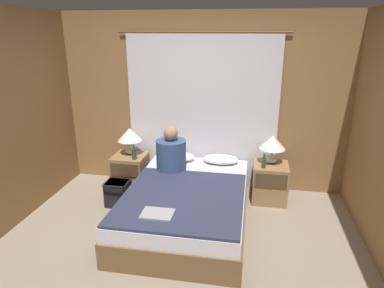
{
  "coord_description": "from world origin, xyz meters",
  "views": [
    {
      "loc": [
        0.71,
        -3.0,
        2.26
      ],
      "look_at": [
        0.0,
        0.93,
        0.91
      ],
      "focal_mm": 32.0,
      "sensor_mm": 36.0,
      "label": 1
    }
  ],
  "objects_px": {
    "bed": "(187,205)",
    "backpack_on_floor": "(118,192)",
    "lamp_right": "(272,144)",
    "pillow_right": "(221,159)",
    "lamp_left": "(130,136)",
    "pillow_left": "(178,156)",
    "person_left_in_bed": "(171,154)",
    "nightstand_right": "(270,182)",
    "laptop_on_bed": "(158,214)",
    "nightstand_left": "(130,172)",
    "beer_bottle_on_right_stand": "(264,162)",
    "beer_bottle_on_left_stand": "(134,154)"
  },
  "relations": [
    {
      "from": "bed",
      "to": "nightstand_right",
      "type": "height_order",
      "value": "nightstand_right"
    },
    {
      "from": "bed",
      "to": "lamp_left",
      "type": "height_order",
      "value": "lamp_left"
    },
    {
      "from": "bed",
      "to": "lamp_right",
      "type": "distance_m",
      "value": 1.42
    },
    {
      "from": "lamp_right",
      "to": "person_left_in_bed",
      "type": "relative_size",
      "value": 0.64
    },
    {
      "from": "bed",
      "to": "laptop_on_bed",
      "type": "xyz_separation_m",
      "value": [
        -0.17,
        -0.71,
        0.27
      ]
    },
    {
      "from": "lamp_left",
      "to": "laptop_on_bed",
      "type": "height_order",
      "value": "lamp_left"
    },
    {
      "from": "backpack_on_floor",
      "to": "beer_bottle_on_left_stand",
      "type": "bearing_deg",
      "value": 72.75
    },
    {
      "from": "nightstand_right",
      "to": "pillow_right",
      "type": "relative_size",
      "value": 1.05
    },
    {
      "from": "nightstand_right",
      "to": "person_left_in_bed",
      "type": "distance_m",
      "value": 1.41
    },
    {
      "from": "nightstand_right",
      "to": "nightstand_left",
      "type": "bearing_deg",
      "value": 180.0
    },
    {
      "from": "nightstand_left",
      "to": "lamp_left",
      "type": "distance_m",
      "value": 0.54
    },
    {
      "from": "bed",
      "to": "backpack_on_floor",
      "type": "relative_size",
      "value": 6.11
    },
    {
      "from": "beer_bottle_on_left_stand",
      "to": "bed",
      "type": "bearing_deg",
      "value": -35.87
    },
    {
      "from": "nightstand_left",
      "to": "pillow_left",
      "type": "relative_size",
      "value": 1.05
    },
    {
      "from": "pillow_right",
      "to": "pillow_left",
      "type": "bearing_deg",
      "value": 180.0
    },
    {
      "from": "lamp_right",
      "to": "pillow_right",
      "type": "relative_size",
      "value": 0.79
    },
    {
      "from": "nightstand_right",
      "to": "person_left_in_bed",
      "type": "xyz_separation_m",
      "value": [
        -1.31,
        -0.27,
        0.43
      ]
    },
    {
      "from": "lamp_right",
      "to": "backpack_on_floor",
      "type": "bearing_deg",
      "value": -164.06
    },
    {
      "from": "lamp_left",
      "to": "person_left_in_bed",
      "type": "relative_size",
      "value": 0.64
    },
    {
      "from": "lamp_left",
      "to": "pillow_left",
      "type": "xyz_separation_m",
      "value": [
        0.69,
        0.03,
        -0.28
      ]
    },
    {
      "from": "bed",
      "to": "laptop_on_bed",
      "type": "height_order",
      "value": "laptop_on_bed"
    },
    {
      "from": "beer_bottle_on_right_stand",
      "to": "backpack_on_floor",
      "type": "distance_m",
      "value": 1.97
    },
    {
      "from": "person_left_in_bed",
      "to": "backpack_on_floor",
      "type": "height_order",
      "value": "person_left_in_bed"
    },
    {
      "from": "nightstand_right",
      "to": "pillow_left",
      "type": "relative_size",
      "value": 1.05
    },
    {
      "from": "beer_bottle_on_left_stand",
      "to": "beer_bottle_on_right_stand",
      "type": "relative_size",
      "value": 1.07
    },
    {
      "from": "pillow_left",
      "to": "person_left_in_bed",
      "type": "relative_size",
      "value": 0.81
    },
    {
      "from": "lamp_right",
      "to": "pillow_right",
      "type": "bearing_deg",
      "value": 177.19
    },
    {
      "from": "laptop_on_bed",
      "to": "backpack_on_floor",
      "type": "bearing_deg",
      "value": 130.77
    },
    {
      "from": "person_left_in_bed",
      "to": "beer_bottle_on_left_stand",
      "type": "height_order",
      "value": "person_left_in_bed"
    },
    {
      "from": "lamp_right",
      "to": "beer_bottle_on_left_stand",
      "type": "bearing_deg",
      "value": -174.23
    },
    {
      "from": "nightstand_right",
      "to": "backpack_on_floor",
      "type": "bearing_deg",
      "value": -165.81
    },
    {
      "from": "lamp_right",
      "to": "pillow_left",
      "type": "height_order",
      "value": "lamp_right"
    },
    {
      "from": "pillow_right",
      "to": "laptop_on_bed",
      "type": "relative_size",
      "value": 1.55
    },
    {
      "from": "pillow_right",
      "to": "beer_bottle_on_right_stand",
      "type": "distance_m",
      "value": 0.63
    },
    {
      "from": "beer_bottle_on_right_stand",
      "to": "laptop_on_bed",
      "type": "distance_m",
      "value": 1.72
    },
    {
      "from": "person_left_in_bed",
      "to": "laptop_on_bed",
      "type": "distance_m",
      "value": 1.22
    },
    {
      "from": "person_left_in_bed",
      "to": "backpack_on_floor",
      "type": "bearing_deg",
      "value": -161.02
    },
    {
      "from": "nightstand_right",
      "to": "backpack_on_floor",
      "type": "distance_m",
      "value": 2.06
    },
    {
      "from": "beer_bottle_on_right_stand",
      "to": "pillow_right",
      "type": "bearing_deg",
      "value": 159.12
    },
    {
      "from": "nightstand_right",
      "to": "laptop_on_bed",
      "type": "bearing_deg",
      "value": -128.56
    },
    {
      "from": "beer_bottle_on_left_stand",
      "to": "backpack_on_floor",
      "type": "xyz_separation_m",
      "value": [
        -0.12,
        -0.38,
        -0.41
      ]
    },
    {
      "from": "person_left_in_bed",
      "to": "backpack_on_floor",
      "type": "distance_m",
      "value": 0.88
    },
    {
      "from": "pillow_left",
      "to": "laptop_on_bed",
      "type": "height_order",
      "value": "pillow_left"
    },
    {
      "from": "person_left_in_bed",
      "to": "nightstand_right",
      "type": "bearing_deg",
      "value": 11.61
    },
    {
      "from": "nightstand_left",
      "to": "person_left_in_bed",
      "type": "distance_m",
      "value": 0.86
    },
    {
      "from": "bed",
      "to": "lamp_left",
      "type": "xyz_separation_m",
      "value": [
        -1.0,
        0.83,
        0.57
      ]
    },
    {
      "from": "pillow_right",
      "to": "beer_bottle_on_right_stand",
      "type": "bearing_deg",
      "value": -20.88
    },
    {
      "from": "laptop_on_bed",
      "to": "pillow_right",
      "type": "bearing_deg",
      "value": 73.05
    },
    {
      "from": "backpack_on_floor",
      "to": "person_left_in_bed",
      "type": "bearing_deg",
      "value": 18.98
    },
    {
      "from": "person_left_in_bed",
      "to": "beer_bottle_on_left_stand",
      "type": "xyz_separation_m",
      "value": [
        -0.57,
        0.15,
        -0.09
      ]
    }
  ]
}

